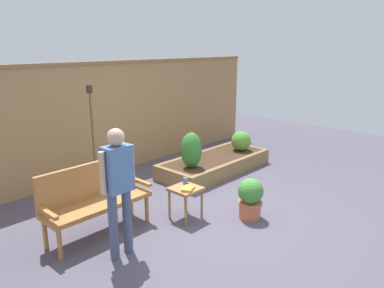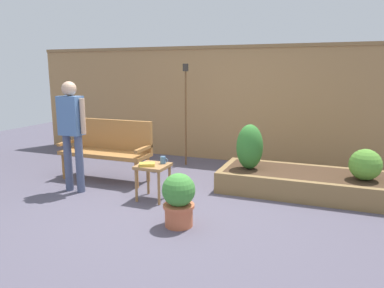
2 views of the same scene
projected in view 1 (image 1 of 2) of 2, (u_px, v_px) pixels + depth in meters
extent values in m
plane|color=#514C5B|center=(205.00, 213.00, 5.54)|extent=(14.00, 14.00, 0.00)
cube|color=#A37A4C|center=(103.00, 121.00, 6.97)|extent=(8.40, 0.10, 2.10)
cube|color=olive|center=(99.00, 63.00, 6.69)|extent=(8.40, 0.14, 0.06)
cylinder|color=#A87038|center=(131.00, 202.00, 5.44)|extent=(0.06, 0.06, 0.40)
cylinder|color=#A87038|center=(147.00, 209.00, 5.21)|extent=(0.06, 0.06, 0.40)
cylinder|color=#A87038|center=(45.00, 234.00, 4.51)|extent=(0.06, 0.06, 0.40)
cylinder|color=#A87038|center=(60.00, 244.00, 4.27)|extent=(0.06, 0.06, 0.40)
cube|color=#A87038|center=(98.00, 204.00, 4.80)|extent=(1.44, 0.48, 0.06)
cube|color=#A87038|center=(88.00, 181.00, 4.87)|extent=(1.44, 0.06, 0.48)
cube|color=#A87038|center=(47.00, 212.00, 4.28)|extent=(0.06, 0.48, 0.04)
cube|color=#A87038|center=(139.00, 181.00, 5.25)|extent=(0.06, 0.48, 0.04)
cylinder|color=#9E7042|center=(185.00, 198.00, 5.52)|extent=(0.04, 0.04, 0.44)
cylinder|color=#9E7042|center=(202.00, 204.00, 5.30)|extent=(0.04, 0.04, 0.44)
cylinder|color=#9E7042|center=(169.00, 205.00, 5.29)|extent=(0.04, 0.04, 0.44)
cylinder|color=#9E7042|center=(186.00, 211.00, 5.07)|extent=(0.04, 0.04, 0.44)
cube|color=#9E7042|center=(186.00, 189.00, 5.23)|extent=(0.40, 0.40, 0.04)
cylinder|color=teal|center=(185.00, 181.00, 5.35)|extent=(0.07, 0.07, 0.10)
torus|color=teal|center=(187.00, 180.00, 5.38)|extent=(0.07, 0.01, 0.07)
cube|color=gold|center=(188.00, 189.00, 5.13)|extent=(0.25, 0.22, 0.04)
cylinder|color=#C66642|center=(250.00, 211.00, 5.35)|extent=(0.31, 0.31, 0.21)
cylinder|color=#C66642|center=(250.00, 203.00, 5.32)|extent=(0.35, 0.35, 0.04)
sphere|color=#428938|center=(251.00, 191.00, 5.27)|extent=(0.37, 0.37, 0.37)
cube|color=olive|center=(233.00, 169.00, 7.02)|extent=(2.40, 0.09, 0.30)
cube|color=olive|center=(198.00, 159.00, 7.61)|extent=(2.40, 0.09, 0.30)
cube|color=olive|center=(173.00, 179.00, 6.50)|extent=(0.09, 0.82, 0.30)
cube|color=olive|center=(248.00, 152.00, 8.13)|extent=(0.09, 0.82, 0.30)
cube|color=#422D1E|center=(215.00, 164.00, 7.31)|extent=(2.22, 0.82, 0.30)
cylinder|color=brown|center=(191.00, 166.00, 6.64)|extent=(0.04, 0.04, 0.06)
ellipsoid|color=#33752D|center=(191.00, 150.00, 6.56)|extent=(0.38, 0.38, 0.65)
cylinder|color=brown|center=(241.00, 149.00, 7.72)|extent=(0.04, 0.04, 0.06)
sphere|color=#569333|center=(241.00, 141.00, 7.67)|extent=(0.41, 0.41, 0.41)
cylinder|color=brown|center=(93.00, 144.00, 6.16)|extent=(0.03, 0.03, 1.69)
cylinder|color=#332D28|center=(89.00, 89.00, 5.92)|extent=(0.10, 0.10, 0.13)
cylinder|color=#475170|center=(127.00, 221.00, 4.40)|extent=(0.11, 0.11, 0.82)
cylinder|color=#475170|center=(113.00, 226.00, 4.26)|extent=(0.11, 0.11, 0.82)
cube|color=#4C70A3|center=(117.00, 169.00, 4.15)|extent=(0.32, 0.20, 0.54)
cylinder|color=tan|center=(132.00, 165.00, 4.29)|extent=(0.07, 0.07, 0.49)
cylinder|color=tan|center=(102.00, 173.00, 4.01)|extent=(0.07, 0.07, 0.49)
sphere|color=tan|center=(116.00, 137.00, 4.06)|extent=(0.20, 0.20, 0.20)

